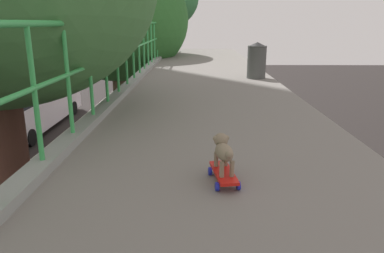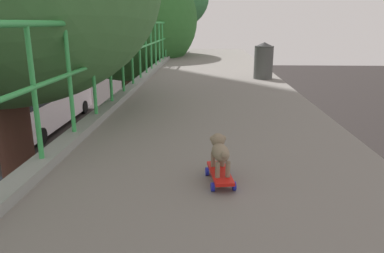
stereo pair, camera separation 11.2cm
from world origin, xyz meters
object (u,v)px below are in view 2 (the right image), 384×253
car_black_fifth (7,210)px  small_dog (220,150)px  city_bus (43,99)px  toy_skateboard (220,174)px  litter_bin (264,60)px

car_black_fifth → small_dog: bearing=-49.7°
city_bus → small_dog: 22.70m
toy_skateboard → small_dog: 0.19m
small_dog → litter_bin: 5.71m
litter_bin → car_black_fifth: bearing=163.9°
car_black_fifth → small_dog: size_ratio=11.66×
car_black_fifth → litter_bin: bearing=-16.1°
city_bus → litter_bin: size_ratio=14.64×
city_bus → small_dog: size_ratio=30.63×
litter_bin → toy_skateboard: bearing=-101.4°
city_bus → toy_skateboard: 22.70m
city_bus → toy_skateboard: bearing=-61.9°
small_dog → car_black_fifth: bearing=130.3°
car_black_fifth → toy_skateboard: 11.36m
small_dog → city_bus: bearing=118.2°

